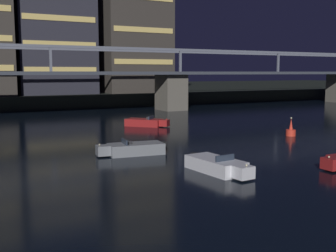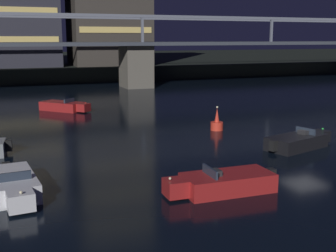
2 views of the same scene
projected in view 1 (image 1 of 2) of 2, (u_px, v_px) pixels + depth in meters
far_riverbank at (83, 91)px, 108.54m from camera, size 240.00×80.00×2.20m
river_bridge at (171, 82)px, 65.98m from camera, size 82.43×6.40×9.38m
tower_west_tall at (52, 33)px, 72.89m from camera, size 12.77×11.50×21.12m
tower_central at (133, 16)px, 77.74m from camera, size 12.25×9.93×28.24m
speedboat_near_left at (133, 149)px, 30.52m from camera, size 5.23×2.25×1.16m
speedboat_near_center at (218, 165)px, 25.08m from camera, size 2.13×5.23×1.16m
speedboat_near_right at (146, 122)px, 46.50m from camera, size 4.28×4.48×1.16m
channel_buoy at (291, 131)px, 39.39m from camera, size 0.90×0.90×1.76m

